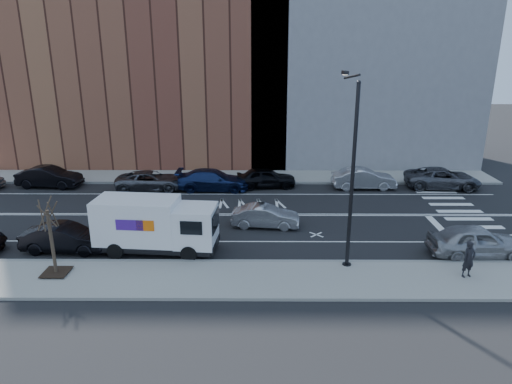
{
  "coord_description": "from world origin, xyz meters",
  "views": [
    {
      "loc": [
        2.62,
        -27.83,
        10.46
      ],
      "look_at": [
        2.46,
        0.48,
        1.4
      ],
      "focal_mm": 32.0,
      "sensor_mm": 36.0,
      "label": 1
    }
  ],
  "objects_px": {
    "driving_sedan": "(265,216)",
    "near_parked_front": "(477,241)",
    "far_parked_b": "(49,177)",
    "fedex_van": "(155,225)",
    "pedestrian": "(469,259)"
  },
  "relations": [
    {
      "from": "pedestrian",
      "to": "driving_sedan",
      "type": "bearing_deg",
      "value": 126.97
    },
    {
      "from": "pedestrian",
      "to": "far_parked_b",
      "type": "bearing_deg",
      "value": 132.5
    },
    {
      "from": "near_parked_front",
      "to": "driving_sedan",
      "type": "bearing_deg",
      "value": 68.7
    },
    {
      "from": "fedex_van",
      "to": "pedestrian",
      "type": "bearing_deg",
      "value": -6.15
    },
    {
      "from": "driving_sedan",
      "to": "near_parked_front",
      "type": "height_order",
      "value": "near_parked_front"
    },
    {
      "from": "fedex_van",
      "to": "far_parked_b",
      "type": "relative_size",
      "value": 1.35
    },
    {
      "from": "near_parked_front",
      "to": "far_parked_b",
      "type": "bearing_deg",
      "value": 65.11
    },
    {
      "from": "far_parked_b",
      "to": "near_parked_front",
      "type": "xyz_separation_m",
      "value": [
        27.55,
        -12.12,
        0.04
      ]
    },
    {
      "from": "pedestrian",
      "to": "near_parked_front",
      "type": "bearing_deg",
      "value": 40.35
    },
    {
      "from": "fedex_van",
      "to": "near_parked_front",
      "type": "distance_m",
      "value": 16.79
    },
    {
      "from": "fedex_van",
      "to": "far_parked_b",
      "type": "distance_m",
      "value": 15.9
    },
    {
      "from": "near_parked_front",
      "to": "pedestrian",
      "type": "distance_m",
      "value": 2.97
    },
    {
      "from": "driving_sedan",
      "to": "pedestrian",
      "type": "distance_m",
      "value": 11.41
    },
    {
      "from": "fedex_van",
      "to": "pedestrian",
      "type": "xyz_separation_m",
      "value": [
        15.22,
        -2.98,
        -0.5
      ]
    },
    {
      "from": "fedex_van",
      "to": "pedestrian",
      "type": "height_order",
      "value": "fedex_van"
    }
  ]
}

